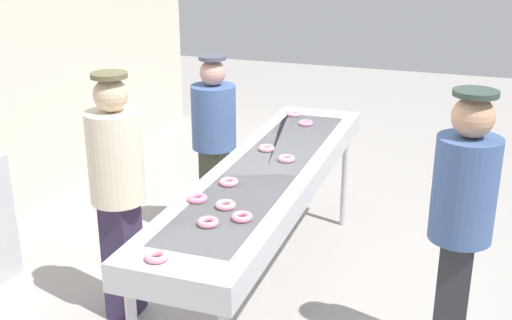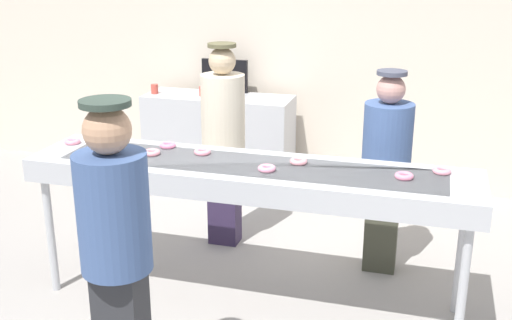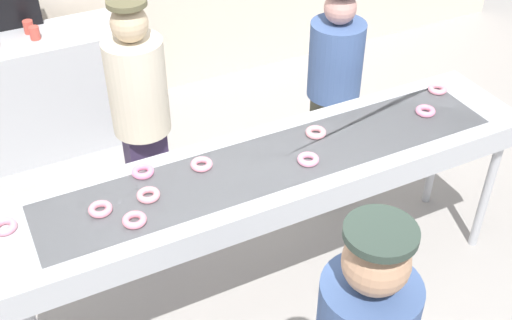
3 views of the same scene
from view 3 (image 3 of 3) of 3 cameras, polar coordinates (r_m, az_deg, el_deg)
The scene contains 18 objects.
ground_plane at distance 4.03m, azimuth 1.50°, elevation -11.39°, with size 16.00×16.00×0.00m, color #9E9993.
fryer_conveyor at distance 3.40m, azimuth 1.75°, elevation -1.13°, with size 2.96×0.65×1.00m.
strawberry_donut_0 at distance 3.15m, azimuth -9.58°, elevation -3.09°, with size 0.11×0.11×0.03m, color pink.
strawberry_donut_1 at distance 3.30m, azimuth -10.06°, elevation -1.02°, with size 0.11×0.11×0.03m, color pink.
strawberry_donut_2 at distance 4.07m, azimuth 15.88°, elevation 6.11°, with size 0.11×0.11×0.03m, color pink.
strawberry_donut_3 at distance 3.12m, azimuth -13.71°, elevation -4.28°, with size 0.11×0.11×0.03m, color pink.
strawberry_donut_4 at distance 3.54m, azimuth 5.35°, elevation 2.47°, with size 0.11×0.11×0.03m, color pink.
strawberry_donut_5 at distance 3.16m, azimuth -21.53°, elevation -5.55°, with size 0.11×0.11×0.03m, color pink.
strawberry_donut_6 at distance 3.02m, azimuth -10.79°, elevation -5.27°, with size 0.11×0.11×0.03m, color pink.
strawberry_donut_7 at distance 3.31m, azimuth -4.88°, elevation -0.39°, with size 0.11×0.11×0.03m, color pink.
strawberry_donut_8 at distance 3.34m, azimuth 4.67°, elevation 0.06°, with size 0.11×0.11×0.03m, color pink.
strawberry_donut_9 at distance 3.83m, azimuth 14.88°, elevation 4.25°, with size 0.11×0.11×0.03m, color pink.
worker_baker at distance 4.29m, azimuth 6.96°, elevation 6.87°, with size 0.36×0.36×1.53m.
worker_assistant at distance 3.89m, azimuth -10.23°, elevation 4.19°, with size 0.35×0.35×1.65m.
prep_counter at distance 5.17m, azimuth -19.57°, elevation 5.31°, with size 1.50×0.53×0.94m, color #B7BABF.
paper_cup_1 at distance 4.91m, azimuth -19.14°, elevation 10.65°, with size 0.07×0.07×0.10m, color #CC4C3F.
paper_cup_3 at distance 5.02m, azimuth -19.63°, elevation 11.12°, with size 0.07×0.07×0.10m, color #CC4C3F.
menu_display at distance 5.08m, azimuth -21.53°, elevation 12.51°, with size 0.49×0.04×0.34m, color black.
Camera 3 is at (-1.28, -2.33, 3.03)m, focal length 44.86 mm.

